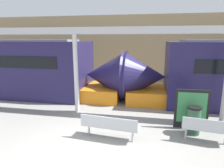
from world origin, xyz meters
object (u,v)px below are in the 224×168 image
object	(u,v)px
support_column_near	(76,75)
poster_board	(191,109)
bench_near	(109,125)
bench_far	(206,128)
trash_bin	(194,120)

from	to	relation	value
support_column_near	poster_board	bearing A→B (deg)	-10.63
bench_near	poster_board	world-z (taller)	poster_board
bench_far	support_column_near	world-z (taller)	support_column_near
poster_board	support_column_near	distance (m)	4.88
bench_far	trash_bin	world-z (taller)	trash_bin
trash_bin	bench_near	bearing A→B (deg)	-160.81
bench_near	bench_far	xyz separation A→B (m)	(3.04, 0.39, -0.01)
bench_near	bench_far	distance (m)	3.06
bench_near	trash_bin	size ratio (longest dim) A/B	1.98
trash_bin	support_column_near	bearing A→B (deg)	164.63
poster_board	support_column_near	bearing A→B (deg)	169.37
trash_bin	poster_board	xyz separation A→B (m)	(-0.01, 0.41, 0.26)
bench_near	support_column_near	xyz separation A→B (m)	(-1.95, 2.26, 1.20)
bench_near	support_column_near	bearing A→B (deg)	137.18
bench_far	trash_bin	xyz separation A→B (m)	(-0.27, 0.57, -0.01)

